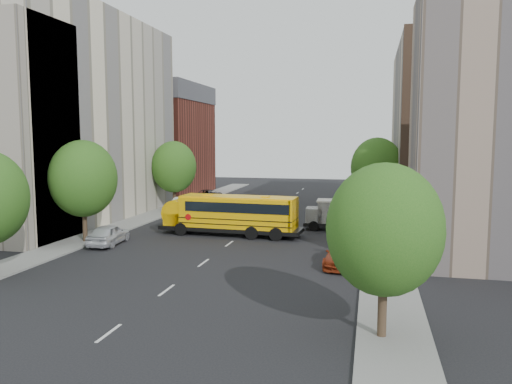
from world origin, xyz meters
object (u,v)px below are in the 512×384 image
(street_tree_2, at_px, (174,167))
(parked_car_2, at_px, (208,196))
(street_tree_5, at_px, (376,165))
(parked_car_1, at_px, (185,204))
(street_tree_3, at_px, (384,230))
(safari_truck, at_px, (341,214))
(parked_car_4, at_px, (355,206))
(parked_car_0, at_px, (108,234))
(parked_car_5, at_px, (358,194))
(parked_car_3, at_px, (343,254))
(street_tree_4, at_px, (377,167))
(school_bus, at_px, (229,213))
(street_tree_1, at_px, (83,179))

(street_tree_2, relative_size, parked_car_2, 1.38)
(street_tree_5, relative_size, parked_car_2, 1.35)
(parked_car_1, bearing_deg, street_tree_3, 123.30)
(street_tree_3, bearing_deg, safari_truck, 97.38)
(parked_car_4, bearing_deg, parked_car_2, 167.37)
(street_tree_2, bearing_deg, street_tree_5, 28.61)
(parked_car_0, distance_m, parked_car_5, 37.03)
(parked_car_5, bearing_deg, parked_car_4, -92.43)
(street_tree_2, bearing_deg, parked_car_3, -46.18)
(street_tree_5, distance_m, safari_truck, 20.78)
(parked_car_2, bearing_deg, street_tree_5, -167.79)
(parked_car_0, xyz_separation_m, parked_car_5, (17.60, 32.58, -0.12))
(street_tree_5, xyz_separation_m, parked_car_4, (-2.20, -9.13, -4.04))
(parked_car_0, xyz_separation_m, parked_car_4, (17.60, 21.25, -0.13))
(street_tree_4, relative_size, parked_car_3, 1.64)
(school_bus, distance_m, parked_car_4, 18.42)
(parked_car_0, bearing_deg, street_tree_3, 139.73)
(street_tree_2, xyz_separation_m, parked_car_3, (19.80, -20.63, -4.11))
(parked_car_0, xyz_separation_m, parked_car_2, (-0.80, 26.11, -0.02))
(parked_car_0, height_order, parked_car_5, parked_car_0)
(parked_car_2, bearing_deg, parked_car_4, 165.70)
(street_tree_3, xyz_separation_m, school_bus, (-11.94, 19.29, -2.58))
(street_tree_1, height_order, safari_truck, street_tree_1)
(street_tree_2, bearing_deg, parked_car_2, 79.74)
(street_tree_5, bearing_deg, parked_car_2, -168.30)
(street_tree_2, xyz_separation_m, parked_car_4, (19.80, 2.87, -4.16))
(street_tree_1, distance_m, street_tree_5, 37.20)
(street_tree_1, distance_m, parked_car_0, 4.72)
(parked_car_1, bearing_deg, parked_car_2, -89.80)
(street_tree_4, xyz_separation_m, school_bus, (-11.94, -12.71, -3.20))
(street_tree_3, relative_size, school_bus, 0.59)
(parked_car_2, xyz_separation_m, parked_car_3, (18.40, -28.37, -0.06))
(parked_car_0, height_order, parked_car_1, parked_car_1)
(street_tree_1, bearing_deg, street_tree_2, 90.00)
(street_tree_1, bearing_deg, parked_car_3, -7.58)
(parked_car_0, relative_size, parked_car_2, 0.84)
(street_tree_2, distance_m, street_tree_4, 22.00)
(street_tree_5, relative_size, parked_car_5, 1.85)
(street_tree_5, distance_m, school_bus, 27.59)
(street_tree_2, distance_m, street_tree_3, 38.83)
(safari_truck, bearing_deg, street_tree_3, -84.42)
(street_tree_4, relative_size, parked_car_2, 1.45)
(street_tree_1, height_order, parked_car_4, street_tree_1)
(safari_truck, distance_m, parked_car_2, 23.75)
(street_tree_1, distance_m, street_tree_4, 28.43)
(street_tree_2, relative_size, street_tree_5, 1.03)
(street_tree_3, relative_size, parked_car_1, 1.47)
(street_tree_1, height_order, parked_car_5, street_tree_1)
(street_tree_2, bearing_deg, street_tree_4, 0.00)
(parked_car_1, bearing_deg, parked_car_4, -169.75)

